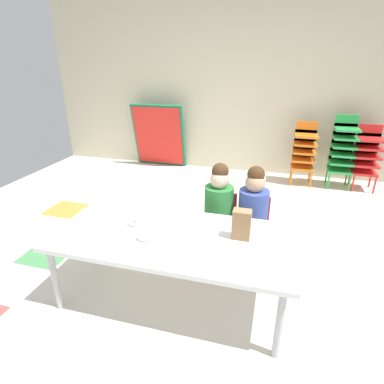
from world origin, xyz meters
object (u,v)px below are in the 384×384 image
(folded_activity_table, at_px, (159,136))
(donut_powdered_on_plate, at_px, (134,222))
(seated_child_near_camera, at_px, (219,203))
(paper_plate_near_edge, at_px, (134,224))
(paper_bag_brown, at_px, (242,224))
(kid_chair_red_stack, at_px, (367,154))
(kid_chair_green_stack, at_px, (343,148))
(kid_chair_orange_stack, at_px, (304,150))
(craft_table, at_px, (173,240))
(seated_child_middle_seat, at_px, (253,206))
(donut_powdered_loose, at_px, (144,237))

(folded_activity_table, xyz_separation_m, donut_powdered_on_plate, (0.97, -3.04, 0.04))
(seated_child_near_camera, xyz_separation_m, paper_plate_near_edge, (-0.56, -0.59, 0.00))
(folded_activity_table, height_order, paper_bag_brown, folded_activity_table)
(folded_activity_table, relative_size, paper_bag_brown, 4.94)
(kid_chair_red_stack, height_order, paper_bag_brown, kid_chair_red_stack)
(kid_chair_green_stack, bearing_deg, paper_bag_brown, -111.46)
(kid_chair_orange_stack, relative_size, paper_bag_brown, 4.18)
(kid_chair_orange_stack, height_order, paper_plate_near_edge, kid_chair_orange_stack)
(craft_table, distance_m, folded_activity_table, 3.37)
(seated_child_near_camera, bearing_deg, seated_child_middle_seat, 0.00)
(kid_chair_orange_stack, distance_m, kid_chair_green_stack, 0.53)
(kid_chair_orange_stack, relative_size, kid_chair_red_stack, 1.00)
(seated_child_middle_seat, height_order, kid_chair_orange_stack, seated_child_middle_seat)
(kid_chair_red_stack, bearing_deg, kid_chair_orange_stack, 180.00)
(kid_chair_orange_stack, bearing_deg, seated_child_near_camera, -110.65)
(paper_bag_brown, bearing_deg, donut_powdered_loose, -163.85)
(paper_bag_brown, distance_m, donut_powdered_on_plate, 0.83)
(seated_child_near_camera, bearing_deg, paper_bag_brown, -64.44)
(kid_chair_red_stack, bearing_deg, donut_powdered_loose, -125.00)
(kid_chair_green_stack, bearing_deg, donut_powdered_on_plate, -124.22)
(paper_bag_brown, xyz_separation_m, donut_powdered_on_plate, (-0.82, -0.03, -0.09))
(seated_child_near_camera, xyz_separation_m, donut_powdered_loose, (-0.41, -0.75, 0.01))
(seated_child_near_camera, xyz_separation_m, kid_chair_orange_stack, (0.85, 2.25, -0.04))
(kid_chair_orange_stack, height_order, paper_bag_brown, kid_chair_orange_stack)
(seated_child_middle_seat, height_order, paper_plate_near_edge, seated_child_middle_seat)
(craft_table, relative_size, paper_bag_brown, 7.96)
(folded_activity_table, xyz_separation_m, paper_plate_near_edge, (0.97, -3.04, 0.02))
(folded_activity_table, bearing_deg, donut_powdered_on_plate, -72.30)
(folded_activity_table, bearing_deg, seated_child_near_camera, -58.08)
(kid_chair_orange_stack, distance_m, paper_bag_brown, 2.87)
(kid_chair_orange_stack, bearing_deg, donut_powdered_on_plate, -116.38)
(kid_chair_orange_stack, xyz_separation_m, folded_activity_table, (-2.37, 0.20, 0.02))
(seated_child_near_camera, height_order, kid_chair_red_stack, seated_child_near_camera)
(kid_chair_red_stack, bearing_deg, donut_powdered_on_plate, -128.48)
(paper_bag_brown, relative_size, paper_plate_near_edge, 1.22)
(kid_chair_red_stack, xyz_separation_m, donut_powdered_loose, (-2.10, -3.00, 0.05))
(kid_chair_orange_stack, relative_size, donut_powdered_on_plate, 8.73)
(folded_activity_table, height_order, donut_powdered_on_plate, folded_activity_table)
(kid_chair_orange_stack, xyz_separation_m, kid_chair_green_stack, (0.52, 0.00, 0.06))
(craft_table, bearing_deg, kid_chair_orange_stack, 69.80)
(kid_chair_orange_stack, relative_size, donut_powdered_loose, 8.55)
(seated_child_near_camera, xyz_separation_m, folded_activity_table, (-1.53, 2.45, -0.02))
(paper_bag_brown, bearing_deg, kid_chair_orange_stack, 78.29)
(paper_bag_brown, relative_size, donut_powdered_on_plate, 2.09)
(seated_child_near_camera, relative_size, paper_plate_near_edge, 5.10)
(seated_child_middle_seat, relative_size, folded_activity_table, 0.84)
(paper_plate_near_edge, bearing_deg, kid_chair_red_stack, 51.52)
(folded_activity_table, xyz_separation_m, donut_powdered_loose, (1.12, -3.20, 0.03))
(seated_child_near_camera, xyz_separation_m, paper_bag_brown, (0.27, -0.56, 0.11))
(seated_child_middle_seat, bearing_deg, paper_plate_near_edge, -145.91)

